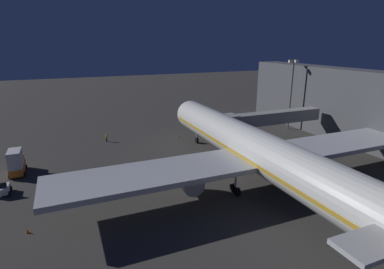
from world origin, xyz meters
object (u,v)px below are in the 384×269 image
(apron_floodlight_mast, at_px, (291,90))
(traffic_cone_nose_starboard, at_px, (178,136))
(jet_bridge, at_px, (265,119))
(baggage_tug_lead, at_px, (3,189))
(traffic_cone_nose_port, at_px, (196,134))
(ground_crew_by_belt_loader, at_px, (106,137))
(ops_van, at_px, (16,162))
(traffic_cone_wingtip_svc_side, at_px, (27,231))
(airliner_at_gate, at_px, (260,152))

(apron_floodlight_mast, bearing_deg, traffic_cone_nose_starboard, -8.45)
(jet_bridge, xyz_separation_m, baggage_tug_lead, (47.26, 4.27, -4.83))
(apron_floodlight_mast, xyz_separation_m, traffic_cone_nose_port, (23.30, -4.11, -9.55))
(jet_bridge, distance_m, apron_floodlight_mast, 15.55)
(baggage_tug_lead, xyz_separation_m, ground_crew_by_belt_loader, (-16.90, -18.98, 0.19))
(ops_van, distance_m, ground_crew_by_belt_loader, 19.77)
(apron_floodlight_mast, xyz_separation_m, traffic_cone_wingtip_svc_side, (56.23, 23.54, -9.55))
(apron_floodlight_mast, height_order, baggage_tug_lead, apron_floodlight_mast)
(jet_bridge, relative_size, baggage_tug_lead, 9.24)
(apron_floodlight_mast, bearing_deg, ground_crew_by_belt_loader, -9.26)
(airliner_at_gate, bearing_deg, traffic_cone_nose_port, -94.48)
(airliner_at_gate, relative_size, apron_floodlight_mast, 3.50)
(airliner_at_gate, height_order, traffic_cone_nose_port, airliner_at_gate)
(ops_van, xyz_separation_m, traffic_cone_wingtip_svc_side, (-2.82, 18.80, -1.80))
(baggage_tug_lead, height_order, traffic_cone_nose_port, baggage_tug_lead)
(apron_floodlight_mast, height_order, traffic_cone_wingtip_svc_side, apron_floodlight_mast)
(apron_floodlight_mast, xyz_separation_m, traffic_cone_nose_starboard, (27.70, -4.11, -9.55))
(ground_crew_by_belt_loader, bearing_deg, airliner_at_gate, 119.76)
(traffic_cone_nose_port, bearing_deg, apron_floodlight_mast, 169.99)
(ops_van, height_order, traffic_cone_nose_port, ops_van)
(airliner_at_gate, bearing_deg, ground_crew_by_belt_loader, -60.24)
(ground_crew_by_belt_loader, bearing_deg, baggage_tug_lead, 48.32)
(ops_van, bearing_deg, baggage_tug_lead, 81.58)
(jet_bridge, height_order, ops_van, jet_bridge)
(apron_floodlight_mast, distance_m, traffic_cone_wingtip_svc_side, 61.70)
(traffic_cone_nose_port, bearing_deg, airliner_at_gate, 85.52)
(airliner_at_gate, bearing_deg, baggage_tug_lead, -19.14)
(baggage_tug_lead, height_order, traffic_cone_wingtip_svc_side, baggage_tug_lead)
(apron_floodlight_mast, bearing_deg, ops_van, 4.59)
(traffic_cone_nose_port, bearing_deg, traffic_cone_nose_starboard, 0.00)
(apron_floodlight_mast, relative_size, ground_crew_by_belt_loader, 9.45)
(baggage_tug_lead, xyz_separation_m, traffic_cone_wingtip_svc_side, (-3.88, 11.61, -0.51))
(baggage_tug_lead, bearing_deg, airliner_at_gate, 160.86)
(apron_floodlight_mast, bearing_deg, jet_bridge, 30.79)
(baggage_tug_lead, xyz_separation_m, traffic_cone_nose_starboard, (-32.42, -16.04, -0.51))
(ops_van, bearing_deg, jet_bridge, 176.38)
(ops_van, bearing_deg, traffic_cone_nose_starboard, -164.23)
(airliner_at_gate, bearing_deg, ops_van, -29.79)
(baggage_tug_lead, xyz_separation_m, traffic_cone_nose_port, (-36.82, -16.04, -0.51))
(jet_bridge, bearing_deg, airliner_at_gate, 52.17)
(ops_van, height_order, traffic_cone_wingtip_svc_side, ops_van)
(apron_floodlight_mast, height_order, traffic_cone_nose_starboard, apron_floodlight_mast)
(ops_van, distance_m, traffic_cone_nose_port, 36.88)
(traffic_cone_nose_port, bearing_deg, ops_van, 13.91)
(ops_van, bearing_deg, ground_crew_by_belt_loader, -143.34)
(baggage_tug_lead, bearing_deg, ops_van, -98.42)
(ground_crew_by_belt_loader, bearing_deg, jet_bridge, 154.16)
(ground_crew_by_belt_loader, distance_m, traffic_cone_nose_starboard, 15.81)
(ops_van, xyz_separation_m, traffic_cone_nose_port, (-35.75, -8.85, -1.80))
(jet_bridge, relative_size, traffic_cone_nose_starboard, 43.17)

